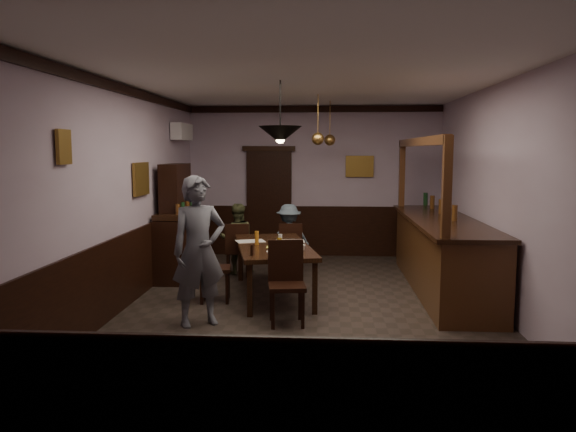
# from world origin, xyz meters

# --- Properties ---
(room) EXTENTS (5.01, 8.01, 3.01)m
(room) POSITION_xyz_m (0.00, 0.00, 1.50)
(room) COLOR #2D2621
(room) RESTS_ON ground
(dining_table) EXTENTS (1.43, 2.36, 0.75)m
(dining_table) POSITION_xyz_m (-0.52, 0.78, 0.69)
(dining_table) COLOR black
(dining_table) RESTS_ON ground
(chair_far_left) EXTENTS (0.44, 0.44, 0.91)m
(chair_far_left) POSITION_xyz_m (-1.23, 1.94, 0.50)
(chair_far_left) COLOR black
(chair_far_left) RESTS_ON ground
(chair_far_right) EXTENTS (0.42, 0.42, 0.90)m
(chair_far_right) POSITION_xyz_m (-0.36, 2.12, 0.49)
(chair_far_right) COLOR black
(chair_far_right) RESTS_ON ground
(chair_near) EXTENTS (0.50, 0.50, 1.01)m
(chair_near) POSITION_xyz_m (-0.25, -0.50, 0.56)
(chair_near) COLOR black
(chair_near) RESTS_ON ground
(chair_side) EXTENTS (0.48, 0.48, 1.00)m
(chair_side) POSITION_xyz_m (-1.39, 0.40, 0.55)
(chair_side) COLOR black
(chair_side) RESTS_ON ground
(person_standing) EXTENTS (0.79, 0.71, 1.82)m
(person_standing) POSITION_xyz_m (-1.29, -0.66, 0.91)
(person_standing) COLOR #585965
(person_standing) RESTS_ON ground
(person_seated_left) EXTENTS (0.67, 0.57, 1.21)m
(person_seated_left) POSITION_xyz_m (-1.28, 2.21, 0.61)
(person_seated_left) COLOR #515633
(person_seated_left) RESTS_ON ground
(person_seated_right) EXTENTS (0.87, 0.68, 1.19)m
(person_seated_right) POSITION_xyz_m (-0.40, 2.39, 0.60)
(person_seated_right) COLOR slate
(person_seated_right) RESTS_ON ground
(newspaper_left) EXTENTS (0.50, 0.43, 0.01)m
(newspaper_left) POSITION_xyz_m (-0.90, 1.06, 0.75)
(newspaper_left) COLOR silver
(newspaper_left) RESTS_ON dining_table
(newspaper_right) EXTENTS (0.45, 0.34, 0.01)m
(newspaper_right) POSITION_xyz_m (-0.30, 1.11, 0.75)
(newspaper_right) COLOR silver
(newspaper_right) RESTS_ON dining_table
(napkin) EXTENTS (0.18, 0.18, 0.00)m
(napkin) POSITION_xyz_m (-0.53, 0.58, 0.75)
(napkin) COLOR #E0E554
(napkin) RESTS_ON dining_table
(saucer) EXTENTS (0.15, 0.15, 0.01)m
(saucer) POSITION_xyz_m (-0.15, 0.30, 0.76)
(saucer) COLOR white
(saucer) RESTS_ON dining_table
(coffee_cup) EXTENTS (0.09, 0.09, 0.07)m
(coffee_cup) POSITION_xyz_m (-0.08, 0.31, 0.80)
(coffee_cup) COLOR white
(coffee_cup) RESTS_ON saucer
(pastry_plate) EXTENTS (0.22, 0.22, 0.01)m
(pastry_plate) POSITION_xyz_m (-0.45, 0.19, 0.76)
(pastry_plate) COLOR white
(pastry_plate) RESTS_ON dining_table
(pastry_ring_a) EXTENTS (0.13, 0.13, 0.04)m
(pastry_ring_a) POSITION_xyz_m (-0.46, 0.24, 0.79)
(pastry_ring_a) COLOR #C68C47
(pastry_ring_a) RESTS_ON pastry_plate
(pastry_ring_b) EXTENTS (0.13, 0.13, 0.04)m
(pastry_ring_b) POSITION_xyz_m (-0.42, 0.30, 0.79)
(pastry_ring_b) COLOR #C68C47
(pastry_ring_b) RESTS_ON pastry_plate
(soda_can) EXTENTS (0.07, 0.07, 0.12)m
(soda_can) POSITION_xyz_m (-0.42, 0.66, 0.81)
(soda_can) COLOR gold
(soda_can) RESTS_ON dining_table
(beer_glass) EXTENTS (0.06, 0.06, 0.20)m
(beer_glass) POSITION_xyz_m (-0.76, 0.77, 0.85)
(beer_glass) COLOR #BF721E
(beer_glass) RESTS_ON dining_table
(water_glass) EXTENTS (0.06, 0.06, 0.15)m
(water_glass) POSITION_xyz_m (-0.43, 0.83, 0.82)
(water_glass) COLOR silver
(water_glass) RESTS_ON dining_table
(pepper_mill) EXTENTS (0.04, 0.04, 0.14)m
(pepper_mill) POSITION_xyz_m (-0.72, -0.07, 0.82)
(pepper_mill) COLOR black
(pepper_mill) RESTS_ON dining_table
(sideboard) EXTENTS (0.51, 1.43, 1.89)m
(sideboard) POSITION_xyz_m (-2.21, 1.88, 0.76)
(sideboard) COLOR black
(sideboard) RESTS_ON ground
(bar_counter) EXTENTS (0.95, 4.10, 2.30)m
(bar_counter) POSITION_xyz_m (1.99, 1.27, 0.58)
(bar_counter) COLOR #432912
(bar_counter) RESTS_ON ground
(door_back) EXTENTS (0.90, 0.06, 2.10)m
(door_back) POSITION_xyz_m (-0.90, 3.95, 1.05)
(door_back) COLOR black
(door_back) RESTS_ON ground
(ac_unit) EXTENTS (0.20, 0.85, 0.30)m
(ac_unit) POSITION_xyz_m (-2.38, 2.90, 2.45)
(ac_unit) COLOR white
(ac_unit) RESTS_ON ground
(picture_left_small) EXTENTS (0.04, 0.28, 0.36)m
(picture_left_small) POSITION_xyz_m (-2.46, -1.60, 2.15)
(picture_left_small) COLOR olive
(picture_left_small) RESTS_ON ground
(picture_left_large) EXTENTS (0.04, 0.62, 0.48)m
(picture_left_large) POSITION_xyz_m (-2.46, 0.80, 1.70)
(picture_left_large) COLOR olive
(picture_left_large) RESTS_ON ground
(picture_back) EXTENTS (0.55, 0.04, 0.42)m
(picture_back) POSITION_xyz_m (0.90, 3.96, 1.80)
(picture_back) COLOR olive
(picture_back) RESTS_ON ground
(pendant_iron) EXTENTS (0.56, 0.56, 0.80)m
(pendant_iron) POSITION_xyz_m (-0.36, -0.00, 2.31)
(pendant_iron) COLOR black
(pendant_iron) RESTS_ON ground
(pendant_brass_mid) EXTENTS (0.20, 0.20, 0.81)m
(pendant_brass_mid) POSITION_xyz_m (0.10, 1.85, 2.30)
(pendant_brass_mid) COLOR #BF8C3F
(pendant_brass_mid) RESTS_ON ground
(pendant_brass_far) EXTENTS (0.20, 0.20, 0.81)m
(pendant_brass_far) POSITION_xyz_m (0.30, 3.04, 2.30)
(pendant_brass_far) COLOR #BF8C3F
(pendant_brass_far) RESTS_ON ground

